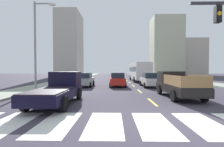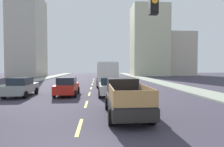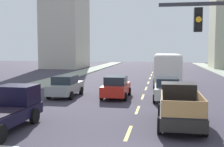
% 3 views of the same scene
% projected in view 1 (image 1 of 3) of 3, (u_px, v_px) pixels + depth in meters
% --- Properties ---
extents(ground_plane, '(160.00, 160.00, 0.00)m').
position_uv_depth(ground_plane, '(178.00, 124.00, 5.81)').
color(ground_plane, '#383340').
extents(sidewalk_right, '(3.15, 110.00, 0.15)m').
position_uv_depth(sidewalk_right, '(204.00, 83.00, 23.61)').
color(sidewalk_right, gray).
rests_on(sidewalk_right, ground).
extents(sidewalk_left, '(3.15, 110.00, 0.15)m').
position_uv_depth(sidewalk_left, '(58.00, 83.00, 24.00)').
color(sidewalk_left, gray).
rests_on(sidewalk_left, ground).
extents(crosswalk_stripe_1, '(1.38, 2.90, 0.01)m').
position_uv_depth(crosswalk_stripe_1, '(9.00, 123.00, 5.92)').
color(crosswalk_stripe_1, silver).
rests_on(crosswalk_stripe_1, ground).
extents(crosswalk_stripe_2, '(1.38, 2.90, 0.01)m').
position_uv_depth(crosswalk_stripe_2, '(57.00, 123.00, 5.89)').
color(crosswalk_stripe_2, silver).
rests_on(crosswalk_stripe_2, ground).
extents(crosswalk_stripe_3, '(1.38, 2.90, 0.01)m').
position_uv_depth(crosswalk_stripe_3, '(105.00, 123.00, 5.86)').
color(crosswalk_stripe_3, silver).
rests_on(crosswalk_stripe_3, ground).
extents(crosswalk_stripe_4, '(1.38, 2.90, 0.01)m').
position_uv_depth(crosswalk_stripe_4, '(154.00, 124.00, 5.83)').
color(crosswalk_stripe_4, silver).
rests_on(crosswalk_stripe_4, ground).
extents(crosswalk_stripe_5, '(1.38, 2.90, 0.01)m').
position_uv_depth(crosswalk_stripe_5, '(203.00, 124.00, 5.80)').
color(crosswalk_stripe_5, silver).
rests_on(crosswalk_stripe_5, ground).
extents(lane_dash_0, '(0.16, 2.40, 0.01)m').
position_uv_depth(lane_dash_0, '(152.00, 102.00, 9.81)').
color(lane_dash_0, '#D7D24B').
rests_on(lane_dash_0, ground).
extents(lane_dash_1, '(0.16, 2.40, 0.01)m').
position_uv_depth(lane_dash_1, '(140.00, 91.00, 14.81)').
color(lane_dash_1, '#D7D24B').
rests_on(lane_dash_1, ground).
extents(lane_dash_2, '(0.16, 2.40, 0.01)m').
position_uv_depth(lane_dash_2, '(133.00, 86.00, 19.81)').
color(lane_dash_2, '#D7D24B').
rests_on(lane_dash_2, ground).
extents(lane_dash_3, '(0.16, 2.40, 0.01)m').
position_uv_depth(lane_dash_3, '(129.00, 83.00, 24.80)').
color(lane_dash_3, '#D7D24B').
rests_on(lane_dash_3, ground).
extents(lane_dash_4, '(0.16, 2.40, 0.01)m').
position_uv_depth(lane_dash_4, '(127.00, 80.00, 29.80)').
color(lane_dash_4, '#D7D24B').
rests_on(lane_dash_4, ground).
extents(lane_dash_5, '(0.16, 2.40, 0.01)m').
position_uv_depth(lane_dash_5, '(125.00, 79.00, 34.80)').
color(lane_dash_5, '#D7D24B').
rests_on(lane_dash_5, ground).
extents(lane_dash_6, '(0.16, 2.40, 0.01)m').
position_uv_depth(lane_dash_6, '(124.00, 78.00, 39.80)').
color(lane_dash_6, '#D7D24B').
rests_on(lane_dash_6, ground).
extents(lane_dash_7, '(0.16, 2.40, 0.01)m').
position_uv_depth(lane_dash_7, '(123.00, 77.00, 44.79)').
color(lane_dash_7, '#D7D24B').
rests_on(lane_dash_7, ground).
extents(pickup_stakebed, '(2.18, 5.20, 1.96)m').
position_uv_depth(pickup_stakebed, '(176.00, 85.00, 11.82)').
color(pickup_stakebed, black).
rests_on(pickup_stakebed, ground).
extents(pickup_dark, '(2.18, 5.20, 1.96)m').
position_uv_depth(pickup_dark, '(60.00, 88.00, 9.58)').
color(pickup_dark, black).
rests_on(pickup_dark, ground).
extents(city_bus, '(2.72, 10.80, 3.32)m').
position_uv_depth(city_bus, '(139.00, 71.00, 27.89)').
color(city_bus, silver).
rests_on(city_bus, ground).
extents(sedan_near_left, '(2.02, 4.40, 1.72)m').
position_uv_depth(sedan_near_left, '(85.00, 80.00, 18.92)').
color(sedan_near_left, gray).
rests_on(sedan_near_left, ground).
extents(sedan_far, '(2.02, 4.40, 1.72)m').
position_uv_depth(sedan_far, '(118.00, 80.00, 19.07)').
color(sedan_far, red).
rests_on(sedan_far, ground).
extents(sedan_near_right, '(2.02, 4.40, 1.72)m').
position_uv_depth(sedan_near_right, '(150.00, 80.00, 18.51)').
color(sedan_near_right, silver).
rests_on(sedan_near_right, ground).
extents(streetlight_left, '(2.20, 0.28, 9.00)m').
position_uv_depth(streetlight_left, '(37.00, 42.00, 15.40)').
color(streetlight_left, gray).
rests_on(streetlight_left, ground).
extents(tower_tall_centre, '(7.68, 10.83, 22.28)m').
position_uv_depth(tower_tall_centre, '(70.00, 45.00, 54.23)').
color(tower_tall_centre, '#B8B3A3').
rests_on(tower_tall_centre, ground).
extents(block_mid_left, '(10.86, 7.73, 21.48)m').
position_uv_depth(block_mid_left, '(166.00, 47.00, 56.45)').
color(block_mid_left, beige).
rests_on(block_mid_left, ground).
extents(block_low_left, '(11.27, 9.93, 13.76)m').
position_uv_depth(block_low_left, '(187.00, 58.00, 59.40)').
color(block_low_left, '#BBB09D').
rests_on(block_low_left, ground).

